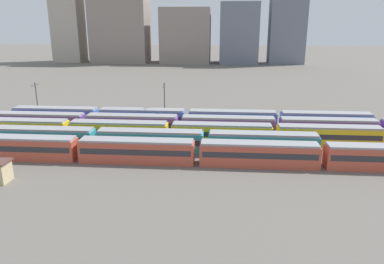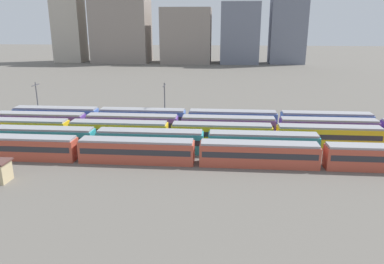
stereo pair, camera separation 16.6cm
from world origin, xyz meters
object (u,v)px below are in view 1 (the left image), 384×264
at_px(train_track_0, 259,154).
at_px(train_track_4, 187,118).
at_px(catenary_pole_1, 165,101).
at_px(catenary_pole_3, 37,99).
at_px(train_track_3, 228,126).
at_px(train_track_2, 170,132).
at_px(train_track_1, 150,141).

distance_m(train_track_0, train_track_4, 24.52).
xyz_separation_m(train_track_4, catenary_pole_1, (-5.10, 2.71, 3.07)).
bearing_deg(catenary_pole_1, train_track_4, -27.96).
xyz_separation_m(catenary_pole_1, catenary_pole_3, (-28.70, 0.37, -0.18)).
xyz_separation_m(train_track_3, catenary_pole_1, (-13.59, 7.91, 3.07)).
relative_size(train_track_2, catenary_pole_3, 8.75).
height_order(train_track_4, catenary_pole_3, catenary_pole_3).
bearing_deg(catenary_pole_1, train_track_2, -77.49).
bearing_deg(train_track_2, train_track_0, -34.42).
height_order(train_track_2, train_track_3, same).
relative_size(train_track_4, catenary_pole_1, 8.40).
xyz_separation_m(train_track_1, catenary_pole_1, (-0.31, 18.31, 3.07)).
height_order(train_track_2, catenary_pole_3, catenary_pole_3).
relative_size(train_track_1, train_track_2, 0.75).
distance_m(train_track_1, train_track_4, 16.32).
xyz_separation_m(train_track_4, catenary_pole_3, (-33.80, 3.07, 2.89)).
bearing_deg(train_track_0, train_track_1, 163.69).
distance_m(train_track_1, catenary_pole_3, 34.62).
bearing_deg(train_track_4, train_track_2, -101.89).
height_order(train_track_2, train_track_4, same).
bearing_deg(catenary_pole_1, train_track_0, -52.42).
distance_m(train_track_0, catenary_pole_3, 52.61).
height_order(train_track_1, train_track_3, same).
xyz_separation_m(train_track_2, catenary_pole_1, (-2.91, 13.11, 3.07)).
height_order(train_track_0, train_track_3, same).
bearing_deg(catenary_pole_3, train_track_3, -11.07).
distance_m(train_track_0, train_track_3, 16.23).
bearing_deg(catenary_pole_1, catenary_pole_3, 179.26).
distance_m(train_track_2, catenary_pole_3, 34.48).
bearing_deg(train_track_2, catenary_pole_3, 156.91).
relative_size(train_track_2, train_track_3, 0.80).
height_order(train_track_3, train_track_4, same).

